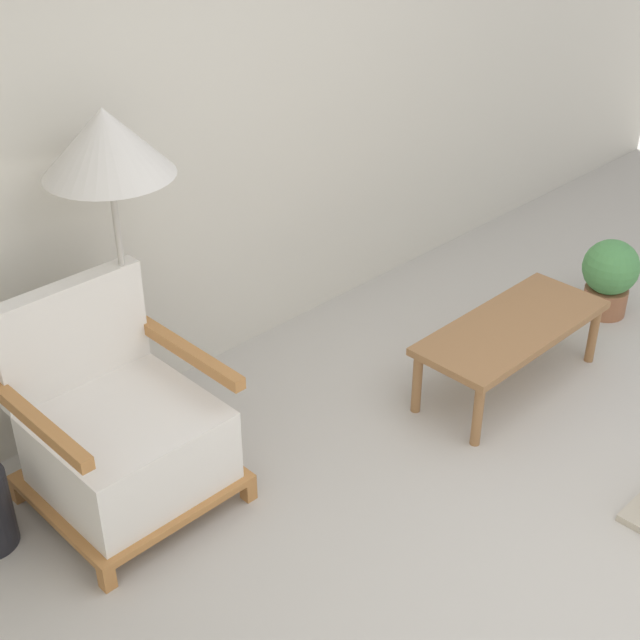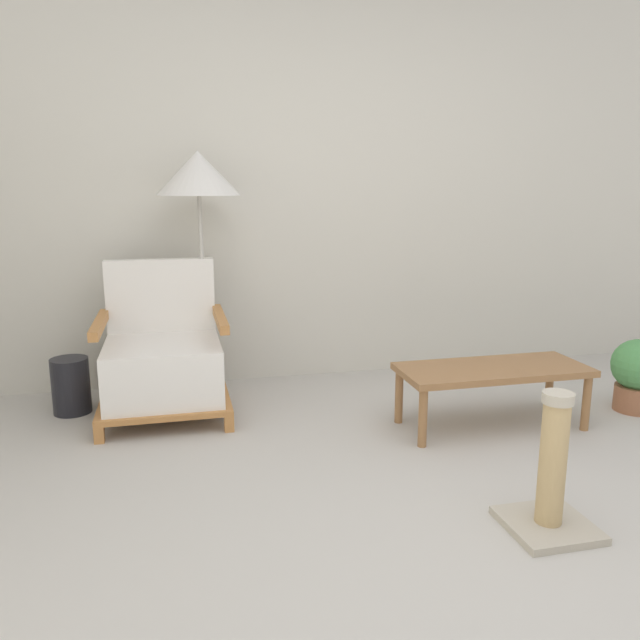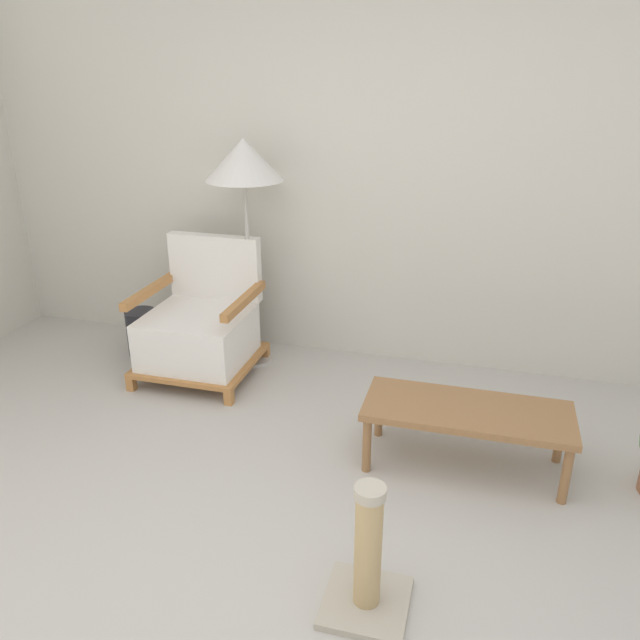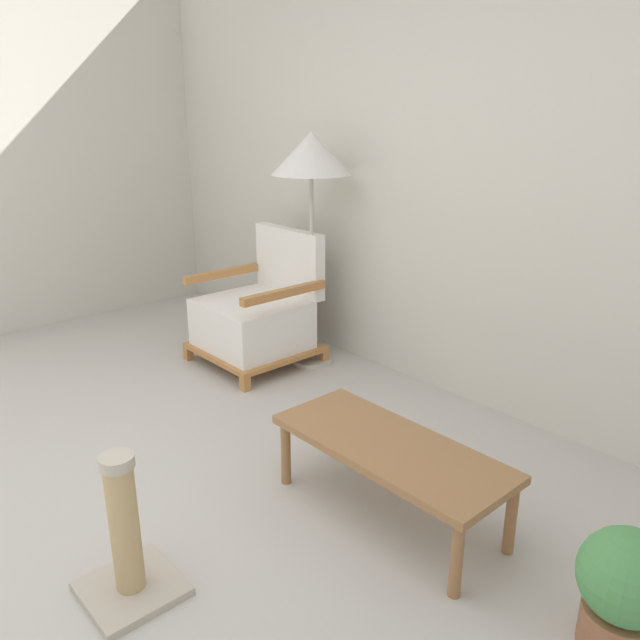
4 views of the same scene
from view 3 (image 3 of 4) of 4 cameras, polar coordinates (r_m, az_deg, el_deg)
The scene contains 7 objects.
ground_plane at distance 2.51m, azimuth -5.04°, elevation -26.59°, with size 14.00×14.00×0.00m, color #B7B2A8.
wall_back at distance 4.00m, azimuth 6.48°, elevation 14.63°, with size 8.00×0.06×2.70m.
armchair at distance 4.06m, azimuth -10.87°, elevation -0.76°, with size 0.70×0.68×0.85m.
floor_lamp at distance 3.92m, azimuth -6.94°, elevation 13.60°, with size 0.49×0.49×1.47m.
coffee_table at distance 3.16m, azimuth 13.31°, elevation -8.47°, with size 1.00×0.41×0.34m.
vase at distance 4.48m, azimuth -15.93°, elevation -1.10°, with size 0.21×0.21×0.32m, color black.
scratching_post at distance 2.45m, azimuth 4.35°, elevation -21.55°, with size 0.32×0.32×0.54m.
Camera 3 is at (0.62, -1.52, 1.90)m, focal length 35.00 mm.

